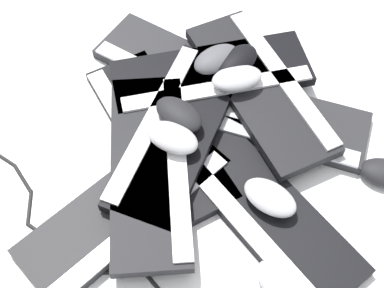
# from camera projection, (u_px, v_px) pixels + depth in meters

# --- Properties ---
(ground_plane) EXTENTS (3.20, 3.20, 0.00)m
(ground_plane) POSITION_uv_depth(u_px,v_px,m) (199.00, 140.00, 1.15)
(ground_plane) COLOR white
(keyboard_0) EXTENTS (0.44, 0.39, 0.03)m
(keyboard_0) POSITION_uv_depth(u_px,v_px,m) (266.00, 118.00, 1.16)
(keyboard_0) COLOR #232326
(keyboard_0) RESTS_ON ground
(keyboard_1) EXTENTS (0.39, 0.44, 0.03)m
(keyboard_1) POSITION_uv_depth(u_px,v_px,m) (187.00, 72.00, 1.23)
(keyboard_1) COLOR #232326
(keyboard_1) RESTS_ON ground
(keyboard_2) EXTENTS (0.21, 0.46, 0.03)m
(keyboard_2) POSITION_uv_depth(u_px,v_px,m) (157.00, 134.00, 1.14)
(keyboard_2) COLOR black
(keyboard_2) RESTS_ON ground
(keyboard_3) EXTENTS (0.46, 0.31, 0.03)m
(keyboard_3) POSITION_uv_depth(u_px,v_px,m) (126.00, 207.00, 1.05)
(keyboard_3) COLOR #232326
(keyboard_3) RESTS_ON ground
(keyboard_4) EXTENTS (0.27, 0.46, 0.03)m
(keyboard_4) POSITION_uv_depth(u_px,v_px,m) (262.00, 209.00, 1.04)
(keyboard_4) COLOR black
(keyboard_4) RESTS_ON ground
(keyboard_5) EXTENTS (0.40, 0.43, 0.03)m
(keyboard_5) POSITION_uv_depth(u_px,v_px,m) (177.00, 130.00, 1.11)
(keyboard_5) COLOR black
(keyboard_5) RESTS_ON keyboard_2
(keyboard_6) EXTENTS (0.46, 0.21, 0.03)m
(keyboard_6) POSITION_uv_depth(u_px,v_px,m) (212.00, 74.00, 1.19)
(keyboard_6) COLOR black
(keyboard_6) RESTS_ON keyboard_1
(keyboard_7) EXTENTS (0.19, 0.45, 0.03)m
(keyboard_7) POSITION_uv_depth(u_px,v_px,m) (260.00, 87.00, 1.17)
(keyboard_7) COLOR black
(keyboard_7) RESTS_ON keyboard_0
(keyboard_8) EXTENTS (0.27, 0.46, 0.03)m
(keyboard_8) POSITION_uv_depth(u_px,v_px,m) (151.00, 167.00, 1.06)
(keyboard_8) COLOR black
(keyboard_8) RESTS_ON keyboard_3
(mouse_0) EXTENTS (0.10, 0.13, 0.04)m
(mouse_0) POSITION_uv_depth(u_px,v_px,m) (282.00, 284.00, 0.96)
(mouse_0) COLOR #B7B7BC
(mouse_0) RESTS_ON ground
(mouse_2) EXTENTS (0.11, 0.13, 0.04)m
(mouse_2) POSITION_uv_depth(u_px,v_px,m) (179.00, 114.00, 1.09)
(mouse_2) COLOR black
(mouse_2) RESTS_ON keyboard_5
(mouse_3) EXTENTS (0.13, 0.11, 0.04)m
(mouse_3) POSITION_uv_depth(u_px,v_px,m) (237.00, 61.00, 1.17)
(mouse_3) COLOR black
(mouse_3) RESTS_ON keyboard_6
(mouse_4) EXTENTS (0.12, 0.13, 0.04)m
(mouse_4) POSITION_uv_depth(u_px,v_px,m) (270.00, 198.00, 1.02)
(mouse_4) COLOR #B7B7BC
(mouse_4) RESTS_ON keyboard_4
(mouse_5) EXTENTS (0.12, 0.13, 0.04)m
(mouse_5) POSITION_uv_depth(u_px,v_px,m) (172.00, 138.00, 1.06)
(mouse_5) COLOR #B7B7BC
(mouse_5) RESTS_ON keyboard_8
(mouse_6) EXTENTS (0.12, 0.09, 0.04)m
(mouse_6) POSITION_uv_depth(u_px,v_px,m) (216.00, 59.00, 1.17)
(mouse_6) COLOR #4C4C51
(mouse_6) RESTS_ON keyboard_6
(mouse_7) EXTENTS (0.12, 0.08, 0.04)m
(mouse_7) POSITION_uv_depth(u_px,v_px,m) (237.00, 78.00, 1.14)
(mouse_7) COLOR #B7B7BC
(mouse_7) RESTS_ON keyboard_7
(cable_0) EXTENTS (0.47, 0.50, 0.01)m
(cable_0) POSITION_uv_depth(u_px,v_px,m) (28.00, 207.00, 1.06)
(cable_0) COLOR black
(cable_0) RESTS_ON ground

